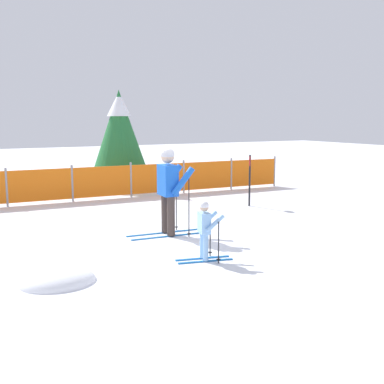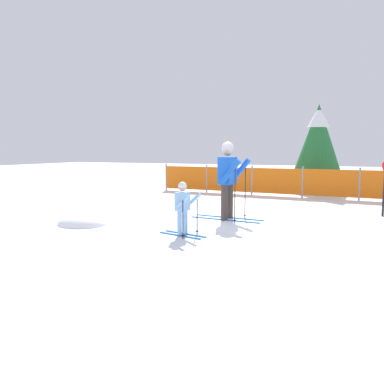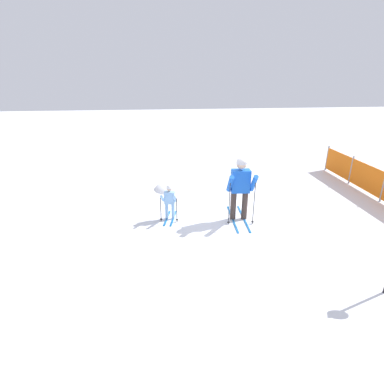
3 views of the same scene
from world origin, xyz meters
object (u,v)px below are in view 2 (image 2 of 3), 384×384
at_px(skier_adult, 228,174).
at_px(skier_child, 183,205).
at_px(conifer_far, 318,138).
at_px(safety_fence, 302,182).

height_order(skier_adult, skier_child, skier_adult).
relative_size(skier_adult, skier_child, 1.76).
bearing_deg(conifer_far, skier_child, -100.62).
bearing_deg(skier_child, conifer_far, 91.77).
bearing_deg(skier_adult, conifer_far, 82.55).
relative_size(safety_fence, conifer_far, 3.23).
xyz_separation_m(skier_child, conifer_far, (1.54, 8.22, 1.41)).
xyz_separation_m(skier_adult, conifer_far, (1.30, 6.35, 0.94)).
relative_size(skier_adult, safety_fence, 0.17).
distance_m(skier_child, safety_fence, 6.68).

